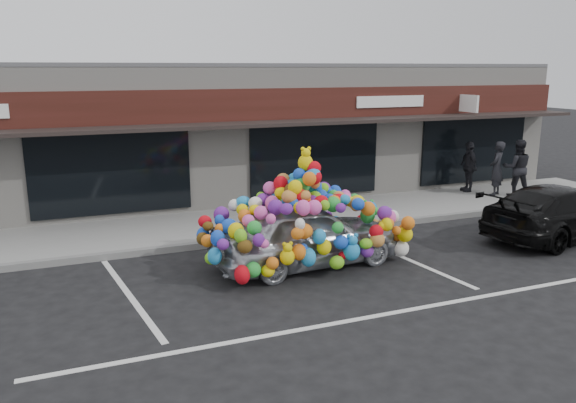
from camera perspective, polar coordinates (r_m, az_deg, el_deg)
name	(u,v)px	position (r m, az deg, el deg)	size (l,w,h in m)	color
ground	(291,276)	(11.63, 0.28, -7.62)	(90.00, 90.00, 0.00)	black
shop_building	(196,130)	(19.06, -9.29, 7.19)	(24.00, 7.20, 4.31)	beige
sidewalk	(236,224)	(15.21, -5.35, -2.28)	(26.00, 3.00, 0.15)	gray
kerb	(253,239)	(13.83, -3.59, -3.86)	(26.00, 0.18, 0.16)	slate
parking_stripe_left	(129,295)	(11.12, -15.82, -9.16)	(0.12, 4.40, 0.01)	silver
parking_stripe_mid	(402,257)	(13.03, 11.50, -5.53)	(0.12, 4.40, 0.01)	silver
lane_line	(440,304)	(10.70, 15.21, -10.04)	(14.00, 0.12, 0.01)	silver
toy_car	(306,227)	(12.02, 1.84, -2.58)	(2.97, 4.51, 2.55)	#ADB3B8
black_sedan	(561,212)	(15.63, 25.98, -0.93)	(4.60, 1.87, 1.34)	black
pedestrian_a	(497,168)	(19.27, 20.43, 3.16)	(0.64, 0.42, 1.75)	#232429
pedestrian_b	(517,168)	(19.43, 22.25, 3.19)	(0.88, 0.69, 1.82)	black
pedestrian_c	(469,167)	(19.60, 17.87, 3.39)	(0.41, 0.97, 1.66)	#26242A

